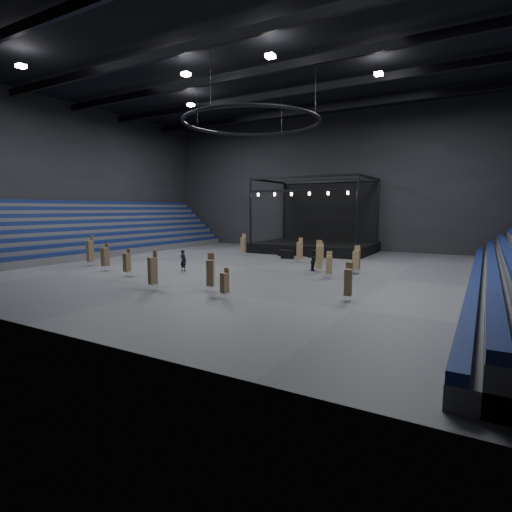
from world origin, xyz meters
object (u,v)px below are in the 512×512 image
Objects in this scene: flight_case_mid at (287,254)px; chair_stack_10 at (211,272)px; flight_case_left at (283,253)px; chair_stack_7 at (127,262)px; chair_stack_8 at (105,256)px; chair_stack_2 at (329,264)px; chair_stack_9 at (225,282)px; chair_stack_5 at (90,251)px; chair_stack_13 at (348,282)px; chair_stack_12 at (357,260)px; crew_member at (315,260)px; stage at (317,240)px; chair_stack_4 at (153,270)px; flight_case_right at (314,254)px; chair_stack_3 at (319,256)px; chair_stack_11 at (356,260)px; man_center at (183,260)px; chair_stack_6 at (300,250)px; chair_stack_0 at (321,253)px; chair_stack_1 at (243,244)px.

chair_stack_10 is at bearing -80.04° from flight_case_mid.
flight_case_left is 19.22m from chair_stack_7.
chair_stack_8 is 13.54m from chair_stack_10.
chair_stack_9 is (-3.08, -9.83, -0.13)m from chair_stack_2.
chair_stack_5 reaches higher than chair_stack_13.
chair_stack_12 is at bearing 51.47° from chair_stack_2.
stage is at bearing 16.10° from crew_member.
stage reaches higher than chair_stack_4.
flight_case_mid is 20.03m from chair_stack_5.
chair_stack_10 is (3.11, -26.75, -0.16)m from stage.
chair_stack_9 is (2.85, -21.69, 0.55)m from flight_case_right.
chair_stack_3 is 15.78m from chair_stack_7.
chair_stack_9 is at bearing -82.51° from flight_case_right.
flight_case_right is at bearing 42.35° from flight_case_mid.
chair_stack_11 reaches higher than flight_case_mid.
stage is 6.57× the size of chair_stack_2.
man_center is (-13.45, -6.31, -0.22)m from chair_stack_11.
flight_case_mid is 20.39m from chair_stack_13.
chair_stack_6 is 1.10× the size of chair_stack_13.
chair_stack_11 is (9.37, -6.21, 0.71)m from flight_case_mid.
chair_stack_3 is at bearing 28.93° from chair_stack_8.
chair_stack_3 reaches higher than flight_case_right.
chair_stack_0 is 17.37m from chair_stack_9.
man_center is (-13.59, -5.83, -0.30)m from chair_stack_12.
chair_stack_9 is (0.45, -17.36, -0.09)m from chair_stack_0.
chair_stack_11 is 10.67m from chair_stack_13.
chair_stack_8 is 21.60m from chair_stack_12.
chair_stack_10 is 11.96m from crew_member.
chair_stack_1 is 8.58m from chair_stack_6.
chair_stack_5 reaches higher than chair_stack_10.
chair_stack_4 reaches higher than chair_stack_1.
stage is 26.22m from chair_stack_8.
chair_stack_3 reaches higher than chair_stack_10.
chair_stack_10 reaches higher than chair_stack_9.
chair_stack_4 is 1.19× the size of chair_stack_7.
man_center is at bearing -100.92° from flight_case_left.
chair_stack_7 is 0.92× the size of chair_stack_8.
flight_case_right is 0.49× the size of chair_stack_4.
chair_stack_13 is 1.22× the size of man_center.
chair_stack_2 is 9.20m from chair_stack_6.
chair_stack_9 is (5.58, 0.32, -0.37)m from chair_stack_4.
chair_stack_8 is at bearing -122.40° from flight_case_mid.
chair_stack_3 is 6.61m from chair_stack_6.
crew_member is (1.16, -4.53, -0.15)m from chair_stack_0.
chair_stack_10 is at bearing -6.47° from chair_stack_7.
flight_case_mid is at bearing -90.84° from stage.
flight_case_right is at bearing 111.49° from chair_stack_9.
flight_case_mid is (-0.12, -8.32, -1.00)m from stage.
flight_case_right is (2.30, 2.10, -0.02)m from flight_case_mid.
chair_stack_12 is (9.39, -15.01, -0.22)m from stage.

